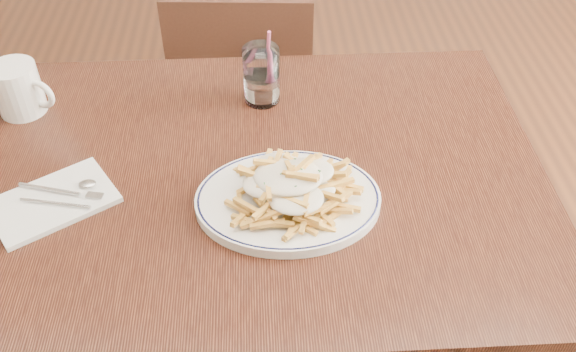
{
  "coord_description": "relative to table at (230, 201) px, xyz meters",
  "views": [
    {
      "loc": [
        0.07,
        -0.9,
        1.56
      ],
      "look_at": [
        0.11,
        -0.09,
        0.82
      ],
      "focal_mm": 40.0,
      "sensor_mm": 36.0,
      "label": 1
    }
  ],
  "objects": [
    {
      "name": "coffee_mug",
      "position": [
        -0.43,
        0.22,
        0.13
      ],
      "size": [
        0.13,
        0.1,
        0.11
      ],
      "color": "white",
      "rests_on": "table"
    },
    {
      "name": "cutlery",
      "position": [
        -0.31,
        -0.06,
        0.09
      ],
      "size": [
        0.17,
        0.08,
        0.01
      ],
      "color": "silver",
      "rests_on": "napkin"
    },
    {
      "name": "loaded_fries",
      "position": [
        0.11,
        -0.09,
        0.14
      ],
      "size": [
        0.25,
        0.21,
        0.07
      ],
      "color": "gold",
      "rests_on": "fries_plate"
    },
    {
      "name": "chair_far",
      "position": [
        0.02,
        0.64,
        -0.2
      ],
      "size": [
        0.41,
        0.41,
        0.83
      ],
      "color": "black",
      "rests_on": "ground"
    },
    {
      "name": "fries_plate",
      "position": [
        0.11,
        -0.09,
        0.09
      ],
      "size": [
        0.38,
        0.35,
        0.02
      ],
      "color": "white",
      "rests_on": "table"
    },
    {
      "name": "napkin",
      "position": [
        -0.31,
        -0.07,
        0.08
      ],
      "size": [
        0.25,
        0.23,
        0.01
      ],
      "primitive_type": "cube",
      "rotation": [
        0.0,
        0.0,
        0.57
      ],
      "color": "silver",
      "rests_on": "table"
    },
    {
      "name": "water_glass",
      "position": [
        0.07,
        0.23,
        0.13
      ],
      "size": [
        0.08,
        0.08,
        0.17
      ],
      "color": "white",
      "rests_on": "table"
    },
    {
      "name": "table",
      "position": [
        0.0,
        0.0,
        0.0
      ],
      "size": [
        1.2,
        0.8,
        0.75
      ],
      "color": "black",
      "rests_on": "ground"
    }
  ]
}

